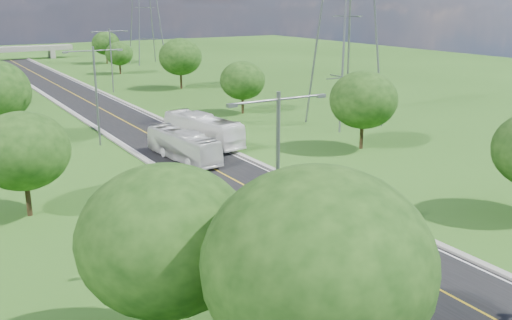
{
  "coord_description": "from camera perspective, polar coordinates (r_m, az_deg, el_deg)",
  "views": [
    {
      "loc": [
        -21.86,
        -11.84,
        14.52
      ],
      "look_at": [
        -0.72,
        22.85,
        3.0
      ],
      "focal_mm": 40.0,
      "sensor_mm": 36.0,
      "label": 1
    }
  ],
  "objects": [
    {
      "name": "tree_lb",
      "position": [
        41.46,
        -22.29,
        0.85
      ],
      "size": [
        6.3,
        6.3,
        7.33
      ],
      "color": "black",
      "rests_on": "ground"
    },
    {
      "name": "road",
      "position": [
        82.14,
        -15.48,
        5.1
      ],
      "size": [
        8.0,
        150.0,
        0.06
      ],
      "primitive_type": "cube",
      "color": "black",
      "rests_on": "ground"
    },
    {
      "name": "tree_rf",
      "position": [
        138.09,
        -14.79,
        11.22
      ],
      "size": [
        6.3,
        6.3,
        7.33
      ],
      "color": "black",
      "rests_on": "ground"
    },
    {
      "name": "power_tower_far",
      "position": [
        135.57,
        -11.08,
        15.34
      ],
      "size": [
        9.0,
        6.4,
        28.0
      ],
      "color": "slate",
      "rests_on": "ground"
    },
    {
      "name": "tree_rb",
      "position": [
        57.23,
        10.69,
        5.94
      ],
      "size": [
        6.72,
        6.72,
        7.82
      ],
      "color": "black",
      "rests_on": "ground"
    },
    {
      "name": "streetlight_mid_left",
      "position": [
        59.63,
        -15.72,
        6.98
      ],
      "size": [
        5.9,
        0.25,
        10.0
      ],
      "color": "slate",
      "rests_on": "ground"
    },
    {
      "name": "streetlight_far_right",
      "position": [
        94.45,
        -14.3,
        10.15
      ],
      "size": [
        5.9,
        0.25,
        10.0
      ],
      "color": "slate",
      "rests_on": "ground"
    },
    {
      "name": "curb_right",
      "position": [
        83.36,
        -12.68,
        5.49
      ],
      "size": [
        0.5,
        150.0,
        0.22
      ],
      "primitive_type": "cube",
      "color": "gray",
      "rests_on": "ground"
    },
    {
      "name": "curb_left",
      "position": [
        81.1,
        -18.37,
        4.79
      ],
      "size": [
        0.5,
        150.0,
        0.22
      ],
      "primitive_type": "cube",
      "color": "gray",
      "rests_on": "ground"
    },
    {
      "name": "tree_la",
      "position": [
        23.26,
        -9.01,
        -7.82
      ],
      "size": [
        7.14,
        7.14,
        8.3
      ],
      "color": "black",
      "rests_on": "ground"
    },
    {
      "name": "bus_outbound",
      "position": [
        58.66,
        -5.36,
        3.04
      ],
      "size": [
        4.23,
        11.33,
        3.08
      ],
      "primitive_type": "imported",
      "rotation": [
        0.0,
        0.0,
        3.29
      ],
      "color": "white",
      "rests_on": "road"
    },
    {
      "name": "tree_re",
      "position": [
        118.07,
        -13.52,
        10.31
      ],
      "size": [
        5.46,
        5.46,
        6.35
      ],
      "color": "black",
      "rests_on": "ground"
    },
    {
      "name": "overpass",
      "position": [
        153.88,
        -23.47,
        10.04
      ],
      "size": [
        30.0,
        3.0,
        3.2
      ],
      "color": "gray",
      "rests_on": "ground"
    },
    {
      "name": "tree_rd",
      "position": [
        96.5,
        -7.58,
        10.2
      ],
      "size": [
        7.14,
        7.14,
        8.3
      ],
      "color": "black",
      "rests_on": "ground"
    },
    {
      "name": "streetlight_near_left",
      "position": [
        29.89,
        2.19,
        -0.85
      ],
      "size": [
        5.9,
        0.25,
        10.0
      ],
      "color": "slate",
      "rests_on": "ground"
    },
    {
      "name": "speed_limit_sign",
      "position": [
        58.15,
        -2.78,
        2.98
      ],
      "size": [
        0.55,
        0.09,
        2.4
      ],
      "color": "slate",
      "rests_on": "ground"
    },
    {
      "name": "tree_rc",
      "position": [
        74.42,
        -1.36,
        7.96
      ],
      "size": [
        5.88,
        5.88,
        6.84
      ],
      "color": "black",
      "rests_on": "ground"
    },
    {
      "name": "bus_inbound",
      "position": [
        53.22,
        -7.29,
        1.47
      ],
      "size": [
        3.4,
        10.07,
        2.75
      ],
      "primitive_type": "imported",
      "rotation": [
        0.0,
        0.0,
        0.11
      ],
      "color": "white",
      "rests_on": "road"
    },
    {
      "name": "ground",
      "position": [
        76.48,
        -14.21,
        4.4
      ],
      "size": [
        260.0,
        260.0,
        0.0
      ],
      "primitive_type": "plane",
      "color": "#274E16",
      "rests_on": "ground"
    },
    {
      "name": "power_tower_near",
      "position": [
        67.91,
        9.2,
        15.21
      ],
      "size": [
        9.0,
        6.4,
        28.0
      ],
      "color": "slate",
      "rests_on": "ground"
    },
    {
      "name": "tree_lf",
      "position": [
        19.6,
        6.18,
        -10.41
      ],
      "size": [
        7.98,
        7.98,
        9.28
      ],
      "color": "black",
      "rests_on": "ground"
    }
  ]
}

